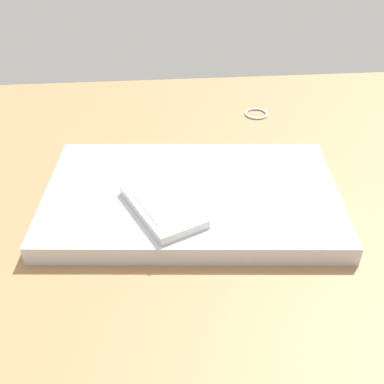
# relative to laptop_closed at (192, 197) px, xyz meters

# --- Properties ---
(desk_surface) EXTENTS (1.20, 0.80, 0.03)m
(desk_surface) POSITION_rel_laptop_closed_xyz_m (-0.05, -0.00, -0.03)
(desk_surface) COLOR olive
(desk_surface) RESTS_ON ground
(laptop_closed) EXTENTS (0.38, 0.25, 0.02)m
(laptop_closed) POSITION_rel_laptop_closed_xyz_m (0.00, 0.00, 0.00)
(laptop_closed) COLOR #B7BABC
(laptop_closed) RESTS_ON desk_surface
(cell_phone_on_laptop) EXTENTS (0.10, 0.13, 0.01)m
(cell_phone_on_laptop) POSITION_rel_laptop_closed_xyz_m (0.04, 0.04, 0.02)
(cell_phone_on_laptop) COLOR silver
(cell_phone_on_laptop) RESTS_ON laptop_closed
(key_ring) EXTENTS (0.04, 0.04, 0.00)m
(key_ring) POSITION_rel_laptop_closed_xyz_m (-0.13, -0.24, -0.01)
(key_ring) COLOR silver
(key_ring) RESTS_ON desk_surface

